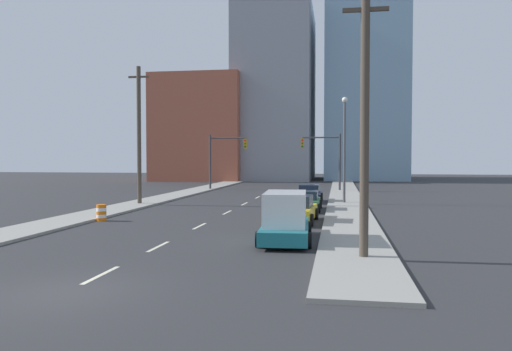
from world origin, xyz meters
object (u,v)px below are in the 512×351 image
traffic_signal_right (328,154)px  traffic_barrel (101,213)px  utility_pole_right_near (365,121)px  sedan_navy (309,194)px  sedan_green (306,201)px  sedan_yellow (297,210)px  utility_pole_left_mid (139,134)px  box_truck_teal (285,218)px  street_lamp (344,142)px  traffic_signal_left (221,154)px

traffic_signal_right → traffic_barrel: (-12.41, -27.95, -3.56)m
utility_pole_right_near → sedan_navy: (-3.23, 22.82, -4.28)m
sedan_green → sedan_yellow: bearing=-90.6°
traffic_barrel → utility_pole_left_mid: bearing=99.8°
utility_pole_right_near → box_truck_teal: bearing=132.7°
utility_pole_right_near → sedan_green: 17.18m
utility_pole_left_mid → sedan_yellow: size_ratio=2.21×
traffic_signal_right → sedan_green: bearing=-93.2°
street_lamp → box_truck_teal: size_ratio=1.50×
utility_pole_left_mid → sedan_green: bearing=-8.7°
traffic_signal_left → traffic_barrel: 28.18m
box_truck_teal → sedan_green: 12.92m
traffic_signal_left → utility_pole_left_mid: (-2.05, -18.36, 1.40)m
street_lamp → box_truck_teal: 18.80m
traffic_signal_right → sedan_navy: bearing=-95.3°
traffic_barrel → sedan_yellow: 11.26m
box_truck_teal → street_lamp: bearing=78.4°
traffic_signal_right → box_truck_teal: size_ratio=1.12×
utility_pole_left_mid → sedan_yellow: (12.85, -8.38, -4.74)m
traffic_signal_left → sedan_yellow: traffic_signal_left is taller
sedan_navy → traffic_barrel: bearing=-127.8°
sedan_navy → street_lamp: bearing=-22.6°
traffic_signal_left → traffic_signal_right: 12.02m
traffic_barrel → street_lamp: size_ratio=0.11×
utility_pole_right_near → utility_pole_left_mid: size_ratio=0.91×
sedan_yellow → traffic_signal_left: bearing=114.7°
utility_pole_right_near → utility_pole_left_mid: (-16.02, 18.32, 0.49)m
sedan_navy → box_truck_teal: bearing=-89.3°
sedan_green → sedan_navy: sedan_navy is taller
street_lamp → sedan_yellow: street_lamp is taller
traffic_signal_left → box_truck_teal: 35.10m
traffic_signal_left → traffic_barrel: traffic_signal_left is taller
utility_pole_left_mid → sedan_navy: bearing=19.4°
sedan_green → utility_pole_left_mid: bearing=171.2°
traffic_signal_right → sedan_yellow: bearing=-92.6°
traffic_signal_right → traffic_barrel: traffic_signal_right is taller
traffic_barrel → sedan_green: sedan_green is taller
sedan_navy → utility_pole_left_mid: bearing=-160.1°
traffic_barrel → box_truck_teal: 12.41m
traffic_signal_right → utility_pole_right_near: (1.96, -36.68, 0.90)m
traffic_signal_left → street_lamp: size_ratio=0.74×
utility_pole_left_mid → sedan_green: size_ratio=2.23×
sedan_yellow → sedan_navy: sedan_yellow is taller
sedan_navy → sedan_green: bearing=-88.4°
street_lamp → box_truck_teal: street_lamp is taller
utility_pole_left_mid → box_truck_teal: 20.17m
street_lamp → sedan_green: bearing=-116.8°
traffic_signal_left → sedan_navy: size_ratio=1.46×
traffic_barrel → sedan_navy: size_ratio=0.22×
sedan_green → traffic_barrel: bearing=-146.0°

